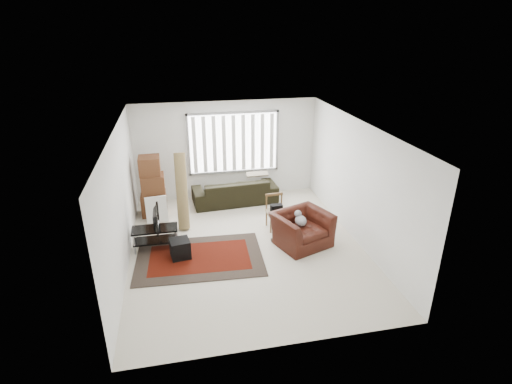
% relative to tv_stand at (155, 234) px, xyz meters
% --- Properties ---
extents(room, '(6.00, 6.02, 2.71)m').
position_rel_tv_stand_xyz_m(room, '(1.98, 0.13, 1.41)').
color(room, beige).
rests_on(room, ground).
extents(persian_rug, '(2.72, 1.89, 0.02)m').
position_rel_tv_stand_xyz_m(persian_rug, '(0.90, -0.62, -0.34)').
color(persian_rug, black).
rests_on(persian_rug, ground).
extents(tv_stand, '(0.98, 0.44, 0.49)m').
position_rel_tv_stand_xyz_m(tv_stand, '(0.00, 0.00, 0.00)').
color(tv_stand, black).
rests_on(tv_stand, ground).
extents(tv, '(0.10, 0.79, 0.45)m').
position_rel_tv_stand_xyz_m(tv, '(0.00, -0.00, 0.36)').
color(tv, black).
rests_on(tv, tv_stand).
extents(subwoofer, '(0.45, 0.45, 0.39)m').
position_rel_tv_stand_xyz_m(subwoofer, '(0.51, -0.51, -0.13)').
color(subwoofer, black).
rests_on(subwoofer, persian_rug).
extents(moving_boxes, '(0.64, 0.58, 1.55)m').
position_rel_tv_stand_xyz_m(moving_boxes, '(-0.07, 1.77, 0.37)').
color(moving_boxes, brown).
rests_on(moving_boxes, ground).
extents(white_flatpack, '(0.54, 0.22, 0.67)m').
position_rel_tv_stand_xyz_m(white_flatpack, '(0.00, 1.29, -0.02)').
color(white_flatpack, silver).
rests_on(white_flatpack, ground).
extents(rolled_rug, '(0.30, 0.74, 1.82)m').
position_rel_tv_stand_xyz_m(rolled_rug, '(0.65, 0.96, 0.56)').
color(rolled_rug, olive).
rests_on(rolled_rug, ground).
extents(sofa, '(2.34, 1.14, 0.88)m').
position_rel_tv_stand_xyz_m(sofa, '(2.08, 2.07, 0.09)').
color(sofa, black).
rests_on(sofa, ground).
extents(side_chair, '(0.47, 0.47, 0.84)m').
position_rel_tv_stand_xyz_m(side_chair, '(2.81, 0.38, 0.11)').
color(side_chair, '#857457').
rests_on(side_chair, ground).
extents(armchair, '(1.43, 1.35, 0.86)m').
position_rel_tv_stand_xyz_m(armchair, '(3.19, -0.48, 0.08)').
color(armchair, '#3A130C').
rests_on(armchair, ground).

